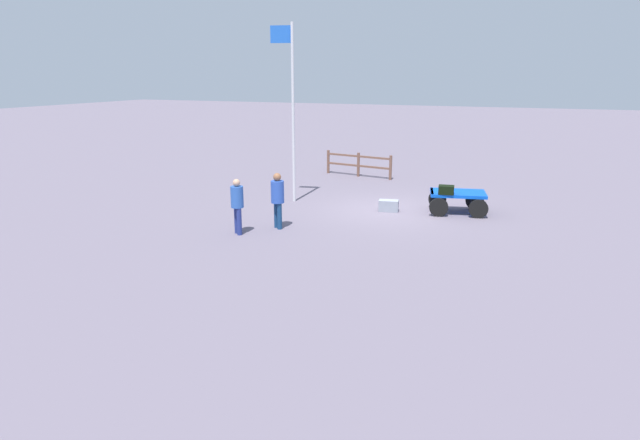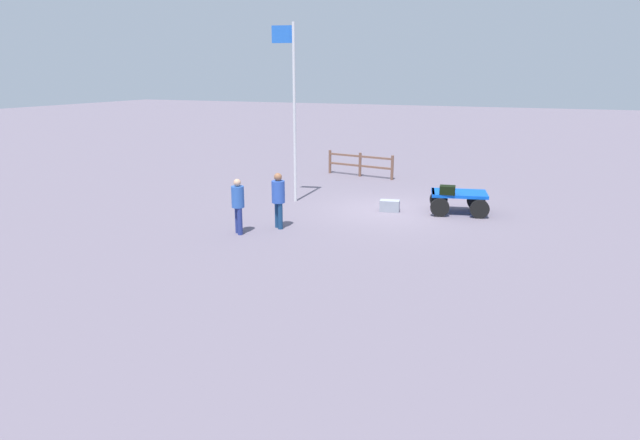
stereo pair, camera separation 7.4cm
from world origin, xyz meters
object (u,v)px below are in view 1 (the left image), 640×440
at_px(suitcase_dark, 446,190).
at_px(worker_trailing, 237,202).
at_px(luggage_cart, 457,198).
at_px(worker_lead, 278,196).
at_px(suitcase_navy, 389,206).
at_px(flagpole, 291,102).

relative_size(suitcase_dark, worker_trailing, 0.33).
relative_size(luggage_cart, worker_lead, 1.25).
height_order(suitcase_navy, worker_trailing, worker_trailing).
height_order(luggage_cart, suitcase_dark, suitcase_dark).
height_order(suitcase_navy, worker_lead, worker_lead).
relative_size(luggage_cart, suitcase_dark, 3.93).
height_order(suitcase_dark, suitcase_navy, suitcase_dark).
bearing_deg(flagpole, suitcase_navy, 177.75).
distance_m(suitcase_navy, worker_lead, 4.07).
xyz_separation_m(suitcase_dark, flagpole, (5.32, 0.04, 2.60)).
relative_size(luggage_cart, suitcase_navy, 2.99).
relative_size(suitcase_dark, suitcase_navy, 0.76).
xyz_separation_m(suitcase_dark, worker_lead, (4.23, 3.35, 0.14)).
distance_m(luggage_cart, flagpole, 6.34).
height_order(worker_lead, flagpole, flagpole).
xyz_separation_m(luggage_cart, suitcase_navy, (2.08, 0.65, -0.30)).
bearing_deg(suitcase_dark, suitcase_navy, 5.59).
bearing_deg(worker_lead, suitcase_navy, -127.54).
xyz_separation_m(luggage_cart, worker_lead, (4.51, 3.82, 0.48)).
distance_m(worker_lead, worker_trailing, 1.22).
relative_size(worker_lead, flagpole, 0.27).
xyz_separation_m(suitcase_navy, worker_lead, (2.44, 3.17, 0.78)).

